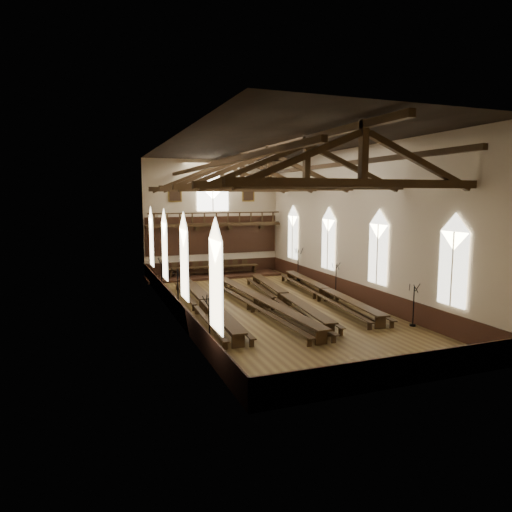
# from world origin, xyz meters

# --- Properties ---
(ground) EXTENTS (26.00, 26.00, 0.00)m
(ground) POSITION_xyz_m (0.00, 0.00, 0.00)
(ground) COLOR brown
(ground) RESTS_ON ground
(room_walls) EXTENTS (26.00, 26.00, 26.00)m
(room_walls) POSITION_xyz_m (0.00, 0.00, 6.46)
(room_walls) COLOR tan
(room_walls) RESTS_ON ground
(wainscot_band) EXTENTS (12.00, 26.00, 1.20)m
(wainscot_band) POSITION_xyz_m (0.00, 0.00, 0.60)
(wainscot_band) COLOR #34180F
(wainscot_band) RESTS_ON ground
(side_windows) EXTENTS (11.85, 19.80, 4.50)m
(side_windows) POSITION_xyz_m (-0.00, -0.00, 3.74)
(side_windows) COLOR white
(side_windows) RESTS_ON room_walls
(end_window) EXTENTS (2.80, 0.12, 3.80)m
(end_window) POSITION_xyz_m (0.00, 12.90, 7.22)
(end_window) COLOR silver
(end_window) RESTS_ON room_walls
(minstrels_gallery) EXTENTS (11.80, 1.24, 3.70)m
(minstrels_gallery) POSITION_xyz_m (0.00, 12.66, 3.91)
(minstrels_gallery) COLOR #342110
(minstrels_gallery) RESTS_ON room_walls
(portraits) EXTENTS (7.75, 0.09, 1.45)m
(portraits) POSITION_xyz_m (0.00, 12.90, 7.10)
(portraits) COLOR brown
(portraits) RESTS_ON room_walls
(roof_trusses) EXTENTS (11.70, 25.70, 2.80)m
(roof_trusses) POSITION_xyz_m (0.00, -0.00, 8.22)
(roof_trusses) COLOR #342110
(roof_trusses) RESTS_ON room_walls
(refectory_row_a) EXTENTS (1.82, 14.59, 0.76)m
(refectory_row_a) POSITION_xyz_m (-4.00, 0.09, 0.56)
(refectory_row_a) COLOR #342110
(refectory_row_a) RESTS_ON ground
(refectory_row_b) EXTENTS (1.91, 14.87, 0.79)m
(refectory_row_b) POSITION_xyz_m (-0.80, -0.70, 0.58)
(refectory_row_b) COLOR #342110
(refectory_row_b) RESTS_ON ground
(refectory_row_c) EXTENTS (2.25, 14.60, 0.76)m
(refectory_row_c) POSITION_xyz_m (1.19, 0.12, 0.55)
(refectory_row_c) COLOR #342110
(refectory_row_c) RESTS_ON ground
(refectory_row_d) EXTENTS (2.28, 14.80, 0.78)m
(refectory_row_d) POSITION_xyz_m (4.33, 0.38, 0.57)
(refectory_row_d) COLOR #342110
(refectory_row_d) RESTS_ON ground
(dais) EXTENTS (11.40, 2.91, 0.19)m
(dais) POSITION_xyz_m (-0.43, 11.40, 0.10)
(dais) COLOR #34180F
(dais) RESTS_ON ground
(high_table) EXTENTS (7.89, 1.35, 0.74)m
(high_table) POSITION_xyz_m (-0.43, 11.40, 0.82)
(high_table) COLOR #342110
(high_table) RESTS_ON dais
(high_chairs) EXTENTS (6.80, 0.50, 1.09)m
(high_chairs) POSITION_xyz_m (-0.43, 12.18, 0.79)
(high_chairs) COLOR #342110
(high_chairs) RESTS_ON dais
(candelabrum_left_near) EXTENTS (0.76, 0.73, 2.52)m
(candelabrum_left_near) POSITION_xyz_m (-5.55, -6.58, 0.77)
(candelabrum_left_near) COLOR black
(candelabrum_left_near) RESTS_ON ground
(candelabrum_left_mid) EXTENTS (0.81, 0.75, 2.66)m
(candelabrum_left_mid) POSITION_xyz_m (-5.55, 0.74, 0.81)
(candelabrum_left_mid) COLOR black
(candelabrum_left_mid) RESTS_ON ground
(candelabrum_left_far) EXTENTS (0.71, 0.76, 2.50)m
(candelabrum_left_far) POSITION_xyz_m (-5.55, 6.81, 0.76)
(candelabrum_left_far) COLOR black
(candelabrum_left_far) RESTS_ON ground
(candelabrum_right_near) EXTENTS (0.65, 0.70, 2.29)m
(candelabrum_right_near) POSITION_xyz_m (5.55, -6.77, 0.70)
(candelabrum_right_near) COLOR black
(candelabrum_right_near) RESTS_ON ground
(candelabrum_right_mid) EXTENTS (0.70, 0.65, 2.32)m
(candelabrum_right_mid) POSITION_xyz_m (5.55, 1.21, 0.70)
(candelabrum_right_mid) COLOR black
(candelabrum_right_mid) RESTS_ON ground
(candelabrum_right_far) EXTENTS (0.82, 0.77, 2.71)m
(candelabrum_right_far) POSITION_xyz_m (5.55, 7.21, 0.82)
(candelabrum_right_far) COLOR black
(candelabrum_right_far) RESTS_ON ground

